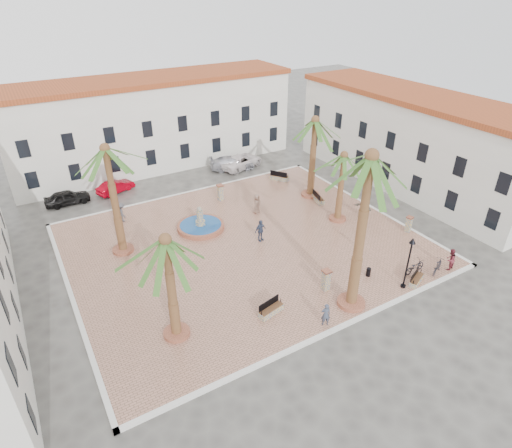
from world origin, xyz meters
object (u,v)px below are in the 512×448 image
at_px(palm_e, 343,164).
at_px(bench_s, 271,310).
at_px(palm_nw, 107,161).
at_px(bench_ne, 279,177).
at_px(lamppost_e, 343,165).
at_px(bollard_n, 220,192).
at_px(pedestrian_fountain_a, 257,204).
at_px(bicycle_a, 415,266).
at_px(palm_ne, 315,130).
at_px(car_white, 241,161).
at_px(lamppost_s, 410,255).
at_px(bollard_se, 326,280).
at_px(fountain, 201,226).
at_px(palm_sw, 167,253).
at_px(bollard_e, 409,224).
at_px(cyclist_b, 450,259).
at_px(bench_e, 318,199).
at_px(bicycle_b, 438,266).
at_px(pedestrian_north, 122,212).
at_px(pedestrian_fountain_b, 260,231).
at_px(car_black, 67,198).
at_px(palm_s, 369,174).
at_px(bench_se, 416,280).
at_px(cyclist_a, 326,314).
at_px(car_silver, 232,163).
at_px(pedestrian_east, 363,208).
at_px(car_red, 116,187).
at_px(litter_bin, 368,272).

bearing_deg(palm_e, bench_s, -147.58).
relative_size(palm_nw, bench_ne, 4.43).
relative_size(lamppost_e, bollard_n, 2.71).
bearing_deg(pedestrian_fountain_a, bicycle_a, -107.75).
height_order(bicycle_a, pedestrian_fountain_a, pedestrian_fountain_a).
distance_m(palm_ne, car_white, 11.69).
xyz_separation_m(bench_ne, bicycle_a, (-0.53, -18.25, 0.19)).
height_order(lamppost_s, bollard_se, lamppost_s).
height_order(bench_ne, lamppost_s, lamppost_s).
relative_size(fountain, palm_sw, 0.57).
distance_m(palm_nw, bollard_e, 23.75).
distance_m(lamppost_s, cyclist_b, 4.72).
height_order(bench_e, car_white, car_white).
bearing_deg(palm_ne, bollard_n, 156.15).
relative_size(palm_ne, bench_ne, 3.99).
bearing_deg(bicycle_b, fountain, 18.86).
height_order(lamppost_e, bicycle_a, lamppost_e).
bearing_deg(bench_s, palm_nw, 104.41).
relative_size(bench_e, bollard_e, 1.35).
relative_size(bench_s, pedestrian_north, 1.09).
bearing_deg(pedestrian_fountain_b, palm_e, -14.57).
bearing_deg(bicycle_b, bollard_n, 3.00).
bearing_deg(bench_ne, pedestrian_north, 56.98).
bearing_deg(car_black, bench_ne, -106.61).
xyz_separation_m(palm_s, cyclist_b, (8.58, -0.63, -8.19)).
bearing_deg(bench_s, palm_e, 19.85).
xyz_separation_m(bench_se, pedestrian_fountain_b, (-6.39, 10.09, 0.67)).
bearing_deg(bench_e, cyclist_a, 157.70).
xyz_separation_m(bollard_se, car_silver, (4.57, 22.00, -0.24)).
xyz_separation_m(bench_s, pedestrian_north, (-4.67, 16.35, 0.58)).
distance_m(bench_e, bollard_e, 8.70).
relative_size(lamppost_e, cyclist_a, 2.69).
bearing_deg(lamppost_s, car_black, 124.90).
relative_size(bench_se, car_black, 0.43).
xyz_separation_m(bench_se, pedestrian_east, (3.31, 8.88, 0.65)).
xyz_separation_m(bench_e, lamppost_e, (2.93, 0.33, 2.59)).
height_order(bench_s, car_black, car_black).
bearing_deg(palm_nw, cyclist_b, -36.12).
height_order(bollard_se, pedestrian_fountain_a, pedestrian_fountain_a).
relative_size(lamppost_e, car_red, 1.14).
bearing_deg(bicycle_b, bench_e, -19.66).
distance_m(bench_e, bicycle_a, 12.40).
height_order(bench_ne, litter_bin, bench_ne).
height_order(fountain, cyclist_a, fountain).
height_order(lamppost_e, bollard_n, lamppost_e).
xyz_separation_m(bench_e, pedestrian_north, (-16.73, 5.49, 0.58)).
relative_size(fountain, bollard_se, 2.53).
xyz_separation_m(bollard_e, pedestrian_fountain_a, (-9.04, 9.12, 0.18)).
height_order(palm_e, car_white, palm_e).
bearing_deg(pedestrian_fountain_b, pedestrian_north, 123.34).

